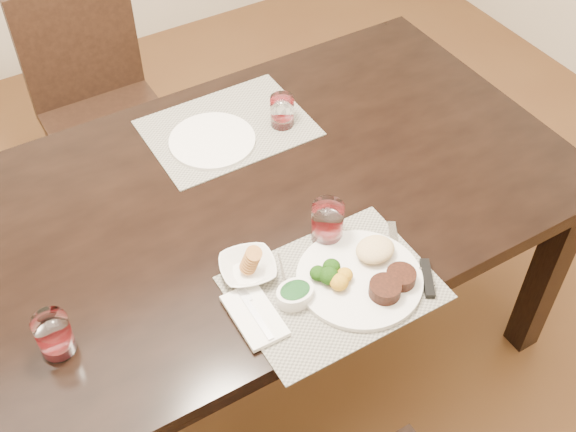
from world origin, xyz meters
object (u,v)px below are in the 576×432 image
chair_far (98,98)px  cracker_bowl (248,268)px  wine_glass_near (327,224)px  dinner_plate (365,274)px  steak_knife (419,270)px  far_plate (212,141)px

chair_far → cracker_bowl: (-0.01, -1.18, 0.27)m
wine_glass_near → dinner_plate: bearing=-87.8°
steak_knife → wine_glass_near: bearing=152.9°
wine_glass_near → far_plate: wine_glass_near is taller
chair_far → cracker_bowl: 1.21m
dinner_plate → steak_knife: 0.13m
cracker_bowl → far_plate: cracker_bowl is taller
steak_knife → cracker_bowl: (-0.35, 0.20, 0.01)m
dinner_plate → steak_knife: bearing=-1.6°
chair_far → steak_knife: bearing=-76.2°
cracker_bowl → steak_knife: bearing=-30.2°
steak_knife → wine_glass_near: size_ratio=2.32×
dinner_plate → steak_knife: size_ratio=1.18×
wine_glass_near → far_plate: size_ratio=0.44×
far_plate → steak_knife: bearing=-72.6°
dinner_plate → steak_knife: dinner_plate is taller
wine_glass_near → steak_knife: bearing=-57.6°
dinner_plate → far_plate: bearing=117.2°
dinner_plate → far_plate: dinner_plate is taller
chair_far → dinner_plate: size_ratio=3.03×
dinner_plate → far_plate: (-0.09, 0.63, -0.01)m
dinner_plate → far_plate: 0.63m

